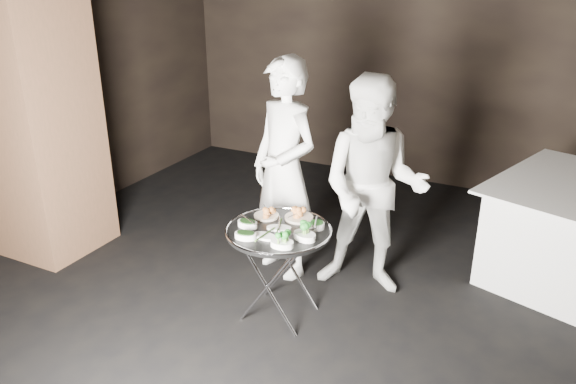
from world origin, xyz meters
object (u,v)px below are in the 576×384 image
at_px(tray_stand, 279,269).
at_px(waiter_left, 285,170).
at_px(serving_tray, 279,231).
at_px(waiter_right, 373,188).

height_order(tray_stand, waiter_left, waiter_left).
bearing_deg(tray_stand, serving_tray, 90.00).
bearing_deg(tray_stand, waiter_left, 113.52).
distance_m(tray_stand, waiter_right, 0.95).
relative_size(tray_stand, waiter_right, 0.40).
xyz_separation_m(tray_stand, waiter_left, (-0.28, 0.64, 0.52)).
relative_size(tray_stand, serving_tray, 0.92).
distance_m(tray_stand, serving_tray, 0.32).
bearing_deg(waiter_right, tray_stand, -134.89).
height_order(tray_stand, waiter_right, waiter_right).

